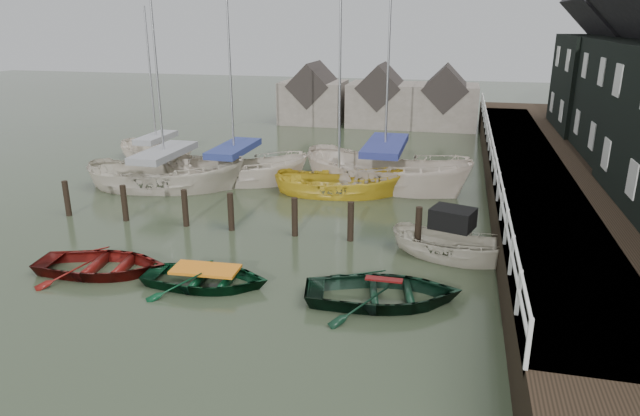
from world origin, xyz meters
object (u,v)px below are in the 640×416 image
(rowboat_red, at_px, (103,272))
(sailboat_b, at_px, (235,180))
(sailboat_a, at_px, (167,187))
(rowboat_dkgreen, at_px, (383,302))
(sailboat_e, at_px, (158,160))
(motorboat, at_px, (450,255))
(sailboat_d, at_px, (384,184))
(rowboat_green, at_px, (207,285))
(sailboat_c, at_px, (339,194))

(rowboat_red, xyz_separation_m, sailboat_b, (0.09, 10.55, 0.06))
(sailboat_a, xyz_separation_m, sailboat_b, (2.62, 1.79, 0.00))
(rowboat_dkgreen, height_order, sailboat_e, sailboat_e)
(rowboat_red, bearing_deg, sailboat_e, 14.63)
(motorboat, distance_m, sailboat_a, 13.72)
(rowboat_dkgreen, distance_m, motorboat, 3.89)
(sailboat_d, bearing_deg, rowboat_green, -177.17)
(sailboat_b, bearing_deg, rowboat_dkgreen, -147.90)
(rowboat_green, relative_size, motorboat, 0.86)
(rowboat_green, xyz_separation_m, sailboat_c, (1.83, 9.77, 0.01))
(sailboat_a, relative_size, sailboat_d, 0.77)
(rowboat_red, relative_size, sailboat_c, 0.39)
(motorboat, bearing_deg, rowboat_dkgreen, 172.25)
(sailboat_a, xyz_separation_m, sailboat_d, (9.54, 2.75, 0.00))
(rowboat_dkgreen, bearing_deg, motorboat, -37.02)
(rowboat_dkgreen, relative_size, sailboat_e, 0.47)
(motorboat, bearing_deg, sailboat_d, 39.71)
(rowboat_red, height_order, rowboat_green, rowboat_red)
(rowboat_red, relative_size, sailboat_a, 0.37)
(motorboat, xyz_separation_m, sailboat_b, (-10.11, 6.92, -0.05))
(sailboat_c, bearing_deg, rowboat_red, 145.63)
(sailboat_a, height_order, sailboat_d, sailboat_d)
(sailboat_a, bearing_deg, rowboat_green, -156.38)
(rowboat_red, xyz_separation_m, sailboat_a, (-2.52, 8.76, 0.06))
(sailboat_c, relative_size, sailboat_d, 0.72)
(rowboat_dkgreen, xyz_separation_m, sailboat_b, (-8.44, 10.43, 0.06))
(sailboat_e, bearing_deg, rowboat_green, -123.52)
(sailboat_a, xyz_separation_m, sailboat_c, (7.79, 0.93, -0.04))
(sailboat_d, bearing_deg, rowboat_red, 168.62)
(rowboat_green, relative_size, rowboat_dkgreen, 0.87)
(rowboat_green, height_order, rowboat_dkgreen, rowboat_dkgreen)
(motorboat, distance_m, sailboat_d, 8.51)
(sailboat_b, bearing_deg, motorboat, -131.28)
(sailboat_b, height_order, sailboat_e, sailboat_b)
(sailboat_d, relative_size, sailboat_e, 1.55)
(sailboat_e, bearing_deg, sailboat_c, -86.32)
(rowboat_red, distance_m, rowboat_dkgreen, 8.53)
(sailboat_b, relative_size, sailboat_c, 1.14)
(rowboat_red, relative_size, sailboat_d, 0.28)
(sailboat_a, distance_m, sailboat_b, 3.17)
(rowboat_dkgreen, distance_m, sailboat_e, 19.40)
(rowboat_green, relative_size, sailboat_a, 0.34)
(rowboat_green, distance_m, motorboat, 7.71)
(rowboat_green, xyz_separation_m, sailboat_a, (-5.97, 8.83, 0.06))
(sailboat_b, bearing_deg, sailboat_e, 55.86)
(sailboat_d, xyz_separation_m, sailboat_e, (-12.57, 1.94, 0.00))
(rowboat_red, height_order, sailboat_d, sailboat_d)
(motorboat, height_order, sailboat_b, sailboat_b)
(motorboat, height_order, sailboat_c, sailboat_c)
(rowboat_green, bearing_deg, sailboat_c, -13.80)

